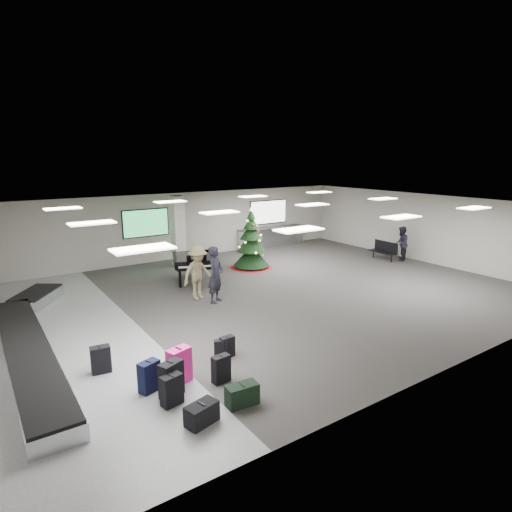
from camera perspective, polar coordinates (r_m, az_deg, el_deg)
ground at (r=15.75m, az=1.70°, el=-5.03°), size 18.00×18.00×0.00m
room_envelope at (r=15.51m, az=-0.84°, el=3.57°), size 18.02×14.02×3.21m
baggage_carousel at (r=12.94m, az=-27.90°, el=-9.78°), size 2.28×9.71×0.43m
service_counter at (r=23.69m, az=2.08°, el=2.55°), size 4.05×0.65×1.08m
suitcase_0 at (r=9.44m, az=-11.24°, el=-15.83°), size 0.57×0.45×0.80m
suitcase_1 at (r=9.86m, az=-4.68°, el=-14.77°), size 0.42×0.25×0.65m
pink_suitcase at (r=9.89m, az=-10.20°, el=-14.21°), size 0.58×0.43×0.84m
suitcase_3 at (r=10.97m, az=-3.85°, el=-11.97°), size 0.37×0.22×0.56m
navy_suitcase at (r=9.74m, az=-14.05°, el=-15.31°), size 0.51×0.39×0.70m
suitcase_5 at (r=9.19m, az=-11.18°, el=-17.13°), size 0.47×0.32×0.67m
green_duffel at (r=9.10m, az=-1.87°, el=-17.98°), size 0.68×0.38×0.46m
suitcase_7 at (r=10.91m, az=-4.71°, el=-12.29°), size 0.37×0.31×0.50m
suitcase_8 at (r=10.81m, az=-19.99°, el=-12.85°), size 0.47×0.31×0.67m
black_duffel at (r=8.62m, az=-7.25°, el=-20.14°), size 0.69×0.49×0.43m
christmas_tree at (r=19.14m, az=-0.63°, el=1.19°), size 1.93×1.93×2.75m
grand_piano at (r=17.19m, az=-8.14°, el=-0.55°), size 2.29×2.60×1.23m
bench at (r=21.59m, az=16.70°, el=0.84°), size 0.55×1.44×0.90m
traveler_a at (r=14.66m, az=-5.41°, el=-2.48°), size 0.85×0.79×1.96m
traveler_b at (r=15.06m, az=-7.77°, el=-2.24°), size 1.34×0.93×1.89m
traveler_bench at (r=21.59m, az=18.78°, el=1.57°), size 1.02×0.96×1.66m
potted_plant_left at (r=22.08m, az=-0.67°, el=1.52°), size 0.63×0.61×0.90m
potted_plant_right at (r=24.69m, az=5.64°, el=2.49°), size 0.56×0.56×0.71m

